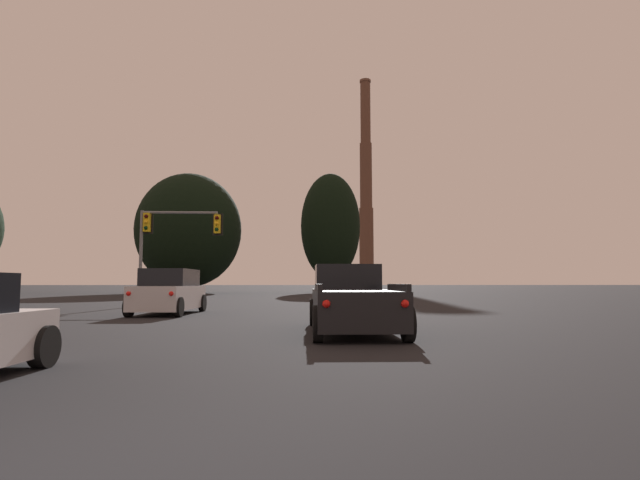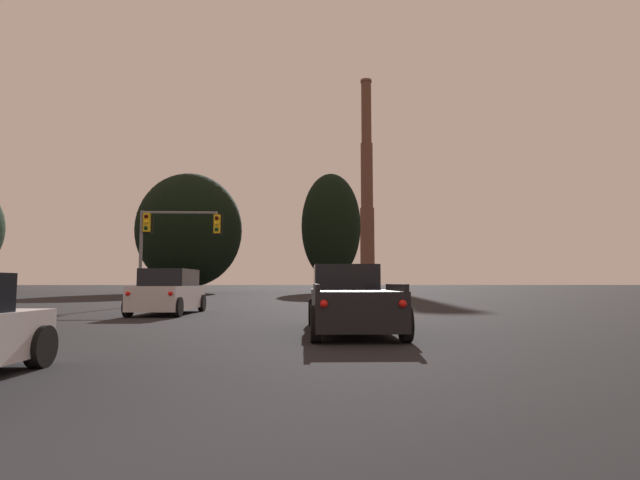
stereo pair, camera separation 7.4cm
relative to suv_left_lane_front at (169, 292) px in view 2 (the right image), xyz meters
The scene contains 6 objects.
suv_left_lane_front is the anchor object (origin of this frame).
pickup_truck_right_lane_second 10.23m from the suv_left_lane_front, 48.46° to the right, with size 2.22×5.52×1.82m.
traffic_light_overhead_left 7.88m from the suv_left_lane_front, 105.21° to the left, with size 4.68×0.50×5.32m.
smokestack 130.37m from the suv_left_lane_front, 78.59° to the left, with size 6.73×6.73×63.01m.
treeline_far_right 45.96m from the suv_left_lane_front, 77.88° to the left, with size 7.82×7.04×15.79m.
treeline_left_mid 44.48m from the suv_left_lane_front, 101.53° to the left, with size 13.38×12.04×15.31m.
Camera 2 is at (1.91, -2.90, 1.29)m, focal length 28.00 mm.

